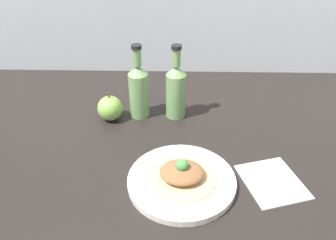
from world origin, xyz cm
name	(u,v)px	position (x,y,z in cm)	size (l,w,h in cm)	color
ground_plane	(189,152)	(0.00, 0.00, -2.00)	(180.00, 110.00, 4.00)	black
plate	(182,180)	(-2.46, -15.31, 1.13)	(27.59, 27.59, 2.13)	silver
plated_food	(182,173)	(-2.46, -15.31, 3.45)	(17.55, 17.55, 5.98)	#D6BC7F
cider_bottle_left	(139,89)	(-16.21, 17.12, 9.78)	(6.47, 6.47, 24.72)	#729E5B
cider_bottle_right	(176,90)	(-4.18, 17.12, 9.78)	(6.47, 6.47, 24.72)	#729E5B
apple	(110,108)	(-25.59, 14.32, 4.12)	(8.24, 8.24, 9.81)	#84B74C
napkin	(272,181)	(20.82, -14.39, 0.40)	(17.88, 19.21, 0.80)	white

